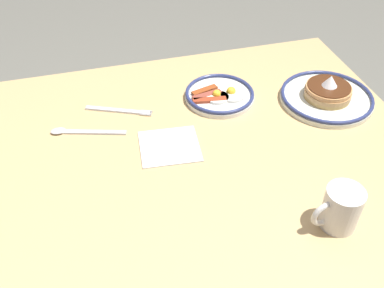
{
  "coord_description": "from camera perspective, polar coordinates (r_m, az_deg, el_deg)",
  "views": [
    {
      "loc": [
        0.17,
        0.8,
        1.48
      ],
      "look_at": [
        -0.05,
        -0.0,
        0.75
      ],
      "focal_mm": 41.58,
      "sensor_mm": 36.0,
      "label": 1
    }
  ],
  "objects": [
    {
      "name": "paper_napkin",
      "position": [
        1.14,
        -2.69,
        -0.26
      ],
      "size": [
        0.16,
        0.15,
        0.0
      ],
      "primitive_type": "cube",
      "rotation": [
        0.0,
        0.0,
        -0.09
      ],
      "color": "white",
      "rests_on": "dining_table"
    },
    {
      "name": "plate_near_main",
      "position": [
        1.34,
        16.92,
        5.97
      ],
      "size": [
        0.27,
        0.27,
        0.09
      ],
      "color": "silver",
      "rests_on": "dining_table"
    },
    {
      "name": "tea_spoon",
      "position": [
        1.22,
        -14.44,
        1.54
      ],
      "size": [
        0.2,
        0.07,
        0.01
      ],
      "color": "silver",
      "rests_on": "dining_table"
    },
    {
      "name": "fork_near",
      "position": [
        1.27,
        -9.33,
        4.25
      ],
      "size": [
        0.18,
        0.09,
        0.01
      ],
      "color": "silver",
      "rests_on": "dining_table"
    },
    {
      "name": "dining_table",
      "position": [
        1.17,
        -2.28,
        -5.13
      ],
      "size": [
        1.29,
        0.95,
        0.72
      ],
      "color": "tan",
      "rests_on": "ground_plane"
    },
    {
      "name": "plate_center_pancakes",
      "position": [
        1.3,
        3.57,
        6.28
      ],
      "size": [
        0.2,
        0.2,
        0.04
      ],
      "color": "white",
      "rests_on": "dining_table"
    },
    {
      "name": "coffee_mug",
      "position": [
        0.98,
        18.49,
        -7.8
      ],
      "size": [
        0.11,
        0.08,
        0.1
      ],
      "color": "white",
      "rests_on": "dining_table"
    }
  ]
}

